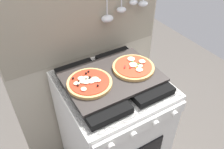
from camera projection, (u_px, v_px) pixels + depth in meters
The scene contains 5 objects.
kitchen_backsplash at pixel (88, 64), 1.62m from camera, with size 1.10×0.09×1.55m.
stove at pixel (112, 127), 1.61m from camera, with size 0.60×0.64×0.90m.
baking_tray at pixel (112, 77), 1.32m from camera, with size 0.54×0.38×0.02m, color #2D2826.
pizza_left at pixel (89, 82), 1.26m from camera, with size 0.25×0.25×0.03m.
pizza_right at pixel (134, 67), 1.36m from camera, with size 0.25×0.25×0.03m.
Camera 1 is at (-0.52, -0.88, 1.75)m, focal length 36.95 mm.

